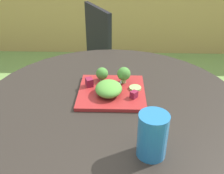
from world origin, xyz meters
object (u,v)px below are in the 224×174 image
at_px(salad_plate, 113,92).
at_px(drinking_glass, 152,137).
at_px(patio_chair, 85,59).
at_px(fork, 118,85).

xyz_separation_m(salad_plate, drinking_glass, (0.12, -0.34, 0.05)).
height_order(patio_chair, drinking_glass, patio_chair).
bearing_deg(fork, drinking_glass, -75.34).
bearing_deg(patio_chair, salad_plate, -75.02).
bearing_deg(drinking_glass, salad_plate, 109.81).
distance_m(patio_chair, drinking_glass, 1.30).
bearing_deg(salad_plate, fork, 57.00).
bearing_deg(salad_plate, patio_chair, 104.98).
bearing_deg(salad_plate, drinking_glass, -70.19).
bearing_deg(fork, patio_chair, 107.11).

